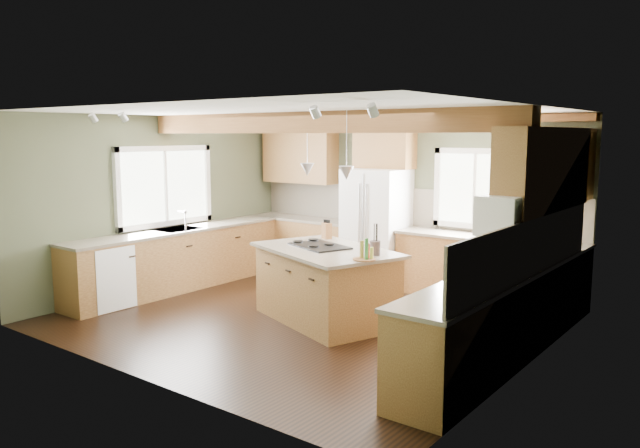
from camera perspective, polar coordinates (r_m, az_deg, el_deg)
The scene contains 37 objects.
floor at distance 8.03m, azimuth -1.30°, elevation -8.64°, with size 5.60×5.60×0.00m, color black.
ceiling at distance 7.69m, azimuth -1.36°, elevation 10.25°, with size 5.60×5.60×0.00m, color silver.
wall_back at distance 9.81m, azimuth 7.86°, elevation 2.13°, with size 5.60×5.60×0.00m, color #4F573D.
wall_left at distance 9.74m, azimuth -14.29°, elevation 1.90°, with size 5.00×5.00×0.00m, color #4F573D.
wall_right at distance 6.40m, azimuth 18.62°, elevation -1.45°, with size 5.00×5.00×0.00m, color #4F573D.
ceiling_beam at distance 7.76m, azimuth -0.89°, elevation 9.27°, with size 5.55×0.26×0.26m, color brown.
soffit_trim at distance 9.67m, azimuth 7.70°, elevation 9.40°, with size 5.55×0.20×0.10m, color brown.
backsplash_back at distance 9.81m, azimuth 7.80°, elevation 1.60°, with size 5.58×0.03×0.58m, color brown.
backsplash_right at distance 6.47m, azimuth 18.60°, elevation -2.16°, with size 0.03×3.70×0.58m, color brown.
base_cab_back_left at distance 10.69m, azimuth -1.41°, elevation -1.96°, with size 2.02×0.60×0.88m, color brown.
counter_back_left at distance 10.62m, azimuth -1.42°, elevation 0.48°, with size 2.06×0.64×0.04m, color #4C4338.
base_cab_back_right at distance 9.04m, azimuth 15.05°, elevation -4.13°, with size 2.62×0.60×0.88m, color brown.
counter_back_right at distance 8.95m, azimuth 15.16°, elevation -1.25°, with size 2.66×0.64×0.04m, color #4C4338.
base_cab_left at distance 9.67m, azimuth -12.77°, elevation -3.25°, with size 0.60×3.70×0.88m, color brown.
counter_left at distance 9.59m, azimuth -12.86°, elevation -0.55°, with size 0.64×3.74×0.04m, color #4C4338.
base_cab_right at distance 6.73m, azimuth 15.98°, elevation -8.38°, with size 0.60×3.70×0.88m, color brown.
counter_right at distance 6.62m, azimuth 16.14°, elevation -4.56°, with size 0.64×3.74×0.04m, color #4C4338.
upper_cab_back_left at distance 10.75m, azimuth -1.86°, elevation 6.19°, with size 1.40×0.35×0.90m, color brown.
upper_cab_over_fridge at distance 9.76m, azimuth 5.90°, elevation 7.13°, with size 0.96×0.35×0.70m, color brown.
upper_cab_right at distance 7.24m, azimuth 19.87°, elevation 4.75°, with size 0.35×2.20×0.90m, color brown.
upper_cab_back_corner at distance 8.69m, azimuth 20.70°, elevation 5.20°, with size 0.90×0.35×0.90m, color brown.
window_left at distance 9.73m, azimuth -14.04°, elevation 3.39°, with size 0.04×1.60×1.05m, color white.
window_back at distance 9.26m, azimuth 14.03°, elevation 3.15°, with size 1.10×0.04×1.00m, color white.
sink at distance 9.59m, azimuth -12.86°, elevation -0.52°, with size 0.50×0.65×0.03m, color #262628.
faucet at distance 9.43m, azimuth -12.19°, elevation 0.24°, with size 0.02×0.02×0.28m, color #B2B2B7.
dishwasher at distance 8.91m, azimuth -19.17°, elevation -4.54°, with size 0.60×0.60×0.84m, color white.
oven at distance 5.61m, azimuth 10.88°, elevation -11.70°, with size 0.60×0.72×0.84m, color white.
microwave at distance 6.39m, azimuth 16.71°, elevation 0.89°, with size 0.40×0.70×0.38m, color white.
pendant_left at distance 7.99m, azimuth -1.17°, elevation 5.01°, with size 0.18×0.18×0.16m, color #B2B2B7.
pendant_right at distance 7.27m, azimuth 2.43°, elevation 4.68°, with size 0.18×0.18×0.16m, color #B2B2B7.
refrigerator at distance 9.69m, azimuth 5.16°, elevation -0.29°, with size 0.90×0.74×1.80m, color white.
island at distance 7.84m, azimuth 0.53°, elevation -5.71°, with size 1.74×1.07×0.88m, color brown.
island_top at distance 7.75m, azimuth 0.53°, elevation -2.40°, with size 1.86×1.18×0.04m, color #4C4338.
cooktop at distance 7.86m, azimuth -0.05°, elevation -2.02°, with size 0.76×0.50×0.02m, color black.
knife_block at distance 8.46m, azimuth 0.62°, elevation -0.63°, with size 0.13×0.10×0.21m, color brown.
utensil_crock at distance 7.33m, azimuth 5.05°, elevation -2.20°, with size 0.13×0.13×0.17m, color #443E36.
bottle_tray at distance 7.04m, azimuth 4.07°, elevation -2.34°, with size 0.26×0.26×0.24m, color brown, non-canonical shape.
Camera 1 is at (4.81, -5.99, 2.32)m, focal length 35.00 mm.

